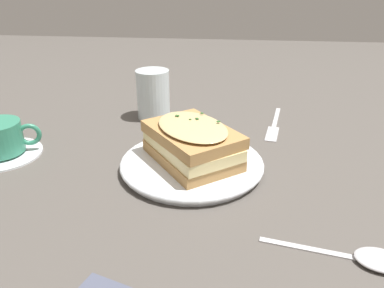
% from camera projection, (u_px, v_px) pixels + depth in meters
% --- Properties ---
extents(ground_plane, '(2.40, 2.40, 0.00)m').
position_uv_depth(ground_plane, '(203.00, 169.00, 0.61)').
color(ground_plane, '#514C47').
extents(dinner_plate, '(0.23, 0.23, 0.02)m').
position_uv_depth(dinner_plate, '(192.00, 163.00, 0.61)').
color(dinner_plate, white).
rests_on(dinner_plate, ground_plane).
extents(sandwich, '(0.18, 0.19, 0.07)m').
position_uv_depth(sandwich, '(192.00, 142.00, 0.60)').
color(sandwich, '#B2844C').
rests_on(sandwich, dinner_plate).
extents(teacup_with_saucer, '(0.14, 0.14, 0.06)m').
position_uv_depth(teacup_with_saucer, '(0.00, 141.00, 0.65)').
color(teacup_with_saucer, white).
rests_on(teacup_with_saucer, ground_plane).
extents(water_glass, '(0.07, 0.07, 0.10)m').
position_uv_depth(water_glass, '(153.00, 94.00, 0.80)').
color(water_glass, silver).
rests_on(water_glass, ground_plane).
extents(fork, '(0.05, 0.19, 0.00)m').
position_uv_depth(fork, '(274.00, 127.00, 0.77)').
color(fork, silver).
rests_on(fork, ground_plane).
extents(spoon, '(0.16, 0.06, 0.01)m').
position_uv_depth(spoon, '(371.00, 259.00, 0.42)').
color(spoon, silver).
rests_on(spoon, ground_plane).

